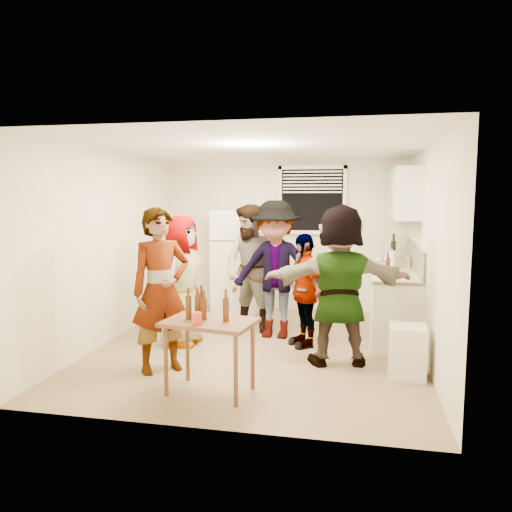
% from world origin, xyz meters
% --- Properties ---
extents(room, '(4.00, 4.50, 2.50)m').
position_xyz_m(room, '(0.00, 0.00, 0.00)').
color(room, silver).
rests_on(room, ground).
extents(window, '(1.12, 0.10, 1.06)m').
position_xyz_m(window, '(0.45, 2.21, 1.85)').
color(window, white).
rests_on(window, room).
extents(refrigerator, '(0.70, 0.70, 1.70)m').
position_xyz_m(refrigerator, '(-0.75, 1.88, 0.85)').
color(refrigerator, white).
rests_on(refrigerator, ground).
extents(counter_lower, '(0.60, 2.20, 0.86)m').
position_xyz_m(counter_lower, '(1.70, 1.15, 0.43)').
color(counter_lower, white).
rests_on(counter_lower, ground).
extents(countertop, '(0.64, 2.22, 0.04)m').
position_xyz_m(countertop, '(1.70, 1.15, 0.88)').
color(countertop, beige).
rests_on(countertop, counter_lower).
extents(backsplash, '(0.03, 2.20, 0.36)m').
position_xyz_m(backsplash, '(1.99, 1.15, 1.08)').
color(backsplash, '#A4A096').
rests_on(backsplash, countertop).
extents(upper_cabinets, '(0.34, 1.60, 0.70)m').
position_xyz_m(upper_cabinets, '(1.83, 1.35, 1.95)').
color(upper_cabinets, white).
rests_on(upper_cabinets, room).
extents(kettle, '(0.31, 0.28, 0.21)m').
position_xyz_m(kettle, '(1.65, 1.33, 0.90)').
color(kettle, silver).
rests_on(kettle, countertop).
extents(paper_towel, '(0.11, 0.11, 0.25)m').
position_xyz_m(paper_towel, '(1.68, 1.25, 0.90)').
color(paper_towel, white).
rests_on(paper_towel, countertop).
extents(wine_bottle, '(0.08, 0.08, 0.32)m').
position_xyz_m(wine_bottle, '(1.75, 2.00, 0.90)').
color(wine_bottle, black).
rests_on(wine_bottle, countertop).
extents(beer_bottle_counter, '(0.06, 0.06, 0.22)m').
position_xyz_m(beer_bottle_counter, '(1.60, 0.71, 0.90)').
color(beer_bottle_counter, '#47230C').
rests_on(beer_bottle_counter, countertop).
extents(blue_cup, '(0.08, 0.08, 0.11)m').
position_xyz_m(blue_cup, '(1.44, 0.52, 0.90)').
color(blue_cup, blue).
rests_on(blue_cup, countertop).
extents(picture_frame, '(0.02, 0.19, 0.16)m').
position_xyz_m(picture_frame, '(1.92, 1.42, 0.98)').
color(picture_frame, '#CBBF53').
rests_on(picture_frame, countertop).
extents(trash_bin, '(0.39, 0.39, 0.56)m').
position_xyz_m(trash_bin, '(1.75, -0.66, 0.25)').
color(trash_bin, white).
rests_on(trash_bin, ground).
extents(serving_table, '(0.94, 0.70, 0.73)m').
position_xyz_m(serving_table, '(-0.19, -1.50, 0.00)').
color(serving_table, brown).
rests_on(serving_table, ground).
extents(beer_bottle_table, '(0.06, 0.06, 0.22)m').
position_xyz_m(beer_bottle_table, '(-0.25, -1.48, 0.73)').
color(beer_bottle_table, '#47230C').
rests_on(beer_bottle_table, serving_table).
extents(red_cup, '(0.09, 0.09, 0.12)m').
position_xyz_m(red_cup, '(-0.26, -1.67, 0.73)').
color(red_cup, red).
rests_on(red_cup, serving_table).
extents(guest_grey, '(1.73, 0.94, 0.53)m').
position_xyz_m(guest_grey, '(-1.02, -0.01, 0.00)').
color(guest_grey, gray).
rests_on(guest_grey, ground).
extents(guest_stripe, '(1.69, 1.78, 0.43)m').
position_xyz_m(guest_stripe, '(-0.89, -1.01, 0.00)').
color(guest_stripe, '#141933').
rests_on(guest_stripe, ground).
extents(guest_back_left, '(1.58, 2.01, 0.68)m').
position_xyz_m(guest_back_left, '(-0.26, 0.80, 0.00)').
color(guest_back_left, brown).
rests_on(guest_back_left, ground).
extents(guest_back_right, '(1.32, 1.94, 0.69)m').
position_xyz_m(guest_back_right, '(0.12, 0.56, 0.00)').
color(guest_back_right, '#424147').
rests_on(guest_back_right, ground).
extents(guest_black, '(1.69, 1.49, 0.36)m').
position_xyz_m(guest_black, '(0.54, 0.23, 0.00)').
color(guest_black, black).
rests_on(guest_black, ground).
extents(guest_orange, '(2.05, 2.15, 0.54)m').
position_xyz_m(guest_orange, '(1.01, -0.38, 0.00)').
color(guest_orange, '#C27A41').
rests_on(guest_orange, ground).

